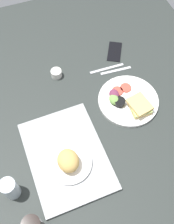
{
  "coord_description": "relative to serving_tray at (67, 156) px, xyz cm",
  "views": [
    {
      "loc": [
        -57.8,
        25.06,
        113.58
      ],
      "look_at": [
        2.0,
        3.0,
        4.0
      ],
      "focal_mm": 43.12,
      "sensor_mm": 36.0,
      "label": 1
    }
  ],
  "objects": [
    {
      "name": "bread_plate_near",
      "position": [
        -4.42,
        0.24,
        3.92
      ],
      "size": [
        19.43,
        19.43,
        8.58
      ],
      "color": "white",
      "rests_on": "serving_tray"
    },
    {
      "name": "knife",
      "position": [
        40.05,
        -35.84,
        -0.55
      ],
      "size": [
        1.93,
        19.03,
        0.5
      ],
      "primitive_type": "cube",
      "rotation": [
        0.0,
        0.0,
        1.54
      ],
      "color": "#B7B7BC",
      "rests_on": "ground_plane"
    },
    {
      "name": "espresso_cup",
      "position": [
        44.83,
        -9.04,
        1.2
      ],
      "size": [
        5.6,
        5.6,
        4.0
      ],
      "primitive_type": "cylinder",
      "color": "silver",
      "rests_on": "ground_plane"
    },
    {
      "name": "drinking_glass",
      "position": [
        -7.34,
        25.71,
        4.9
      ],
      "size": [
        6.51,
        6.51,
        11.4
      ],
      "primitive_type": "cylinder",
      "color": "silver",
      "rests_on": "ground_plane"
    },
    {
      "name": "cell_phone",
      "position": [
        49.72,
        -44.52,
        -0.4
      ],
      "size": [
        16.09,
        13.26,
        0.8
      ],
      "primitive_type": "cube",
      "rotation": [
        0.0,
        0.0,
        -0.5
      ],
      "color": "black",
      "rests_on": "ground_plane"
    },
    {
      "name": "ground_plane",
      "position": [
        14.13,
        -18.6,
        -2.3
      ],
      "size": [
        190.0,
        150.0,
        3.0
      ],
      "primitive_type": "cube",
      "color": "#282D2B"
    },
    {
      "name": "fork",
      "position": [
        37.05,
        -39.84,
        -0.55
      ],
      "size": [
        2.64,
        17.06,
        0.5
      ],
      "primitive_type": "cube",
      "rotation": [
        0.0,
        0.0,
        1.5
      ],
      "color": "#B7B7BC",
      "rests_on": "ground_plane"
    },
    {
      "name": "serving_tray",
      "position": [
        0.0,
        0.0,
        0.0
      ],
      "size": [
        45.77,
        34.06,
        1.6
      ],
      "primitive_type": "cube",
      "rotation": [
        0.0,
        0.0,
        0.02
      ],
      "color": "#9EA0A3",
      "rests_on": "ground_plane"
    },
    {
      "name": "plate_with_salad",
      "position": [
        16.4,
        -37.44,
        0.85
      ],
      "size": [
        29.97,
        29.97,
        5.4
      ],
      "color": "white",
      "rests_on": "ground_plane"
    }
  ]
}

